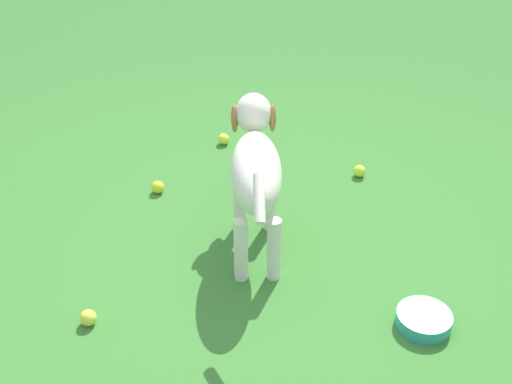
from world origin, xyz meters
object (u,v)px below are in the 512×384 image
object	(u,v)px
dog	(256,167)
tennis_ball_2	(224,139)
tennis_ball_3	(359,171)
water_bowl	(424,320)
tennis_ball_0	(158,187)
tennis_ball_1	(88,318)

from	to	relation	value
dog	tennis_ball_2	size ratio (longest dim) A/B	14.02
tennis_ball_3	water_bowl	size ratio (longest dim) A/B	0.30
tennis_ball_3	water_bowl	xyz separation A→B (m)	(0.12, 1.13, -0.00)
tennis_ball_0	water_bowl	bearing A→B (deg)	129.42
tennis_ball_3	dog	bearing A→B (deg)	35.66
tennis_ball_2	tennis_ball_3	world-z (taller)	same
tennis_ball_1	tennis_ball_2	xyz separation A→B (m)	(-0.75, -1.37, 0.00)
dog	tennis_ball_3	xyz separation A→B (m)	(-0.67, -0.48, -0.38)
dog	tennis_ball_1	bearing A→B (deg)	126.15
tennis_ball_2	water_bowl	bearing A→B (deg)	108.62
tennis_ball_2	tennis_ball_3	bearing A→B (deg)	143.00
tennis_ball_1	water_bowl	distance (m)	1.33
dog	tennis_ball_0	xyz separation A→B (m)	(0.42, -0.53, -0.38)
tennis_ball_0	tennis_ball_2	xyz separation A→B (m)	(-0.42, -0.46, 0.00)
dog	tennis_ball_0	bearing A→B (deg)	47.35
dog	water_bowl	distance (m)	0.93
dog	tennis_ball_1	world-z (taller)	dog
tennis_ball_2	water_bowl	size ratio (longest dim) A/B	0.30
tennis_ball_0	water_bowl	distance (m)	1.52
tennis_ball_2	tennis_ball_0	bearing A→B (deg)	47.50
dog	tennis_ball_2	bearing A→B (deg)	9.14
tennis_ball_0	tennis_ball_2	bearing A→B (deg)	-132.50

